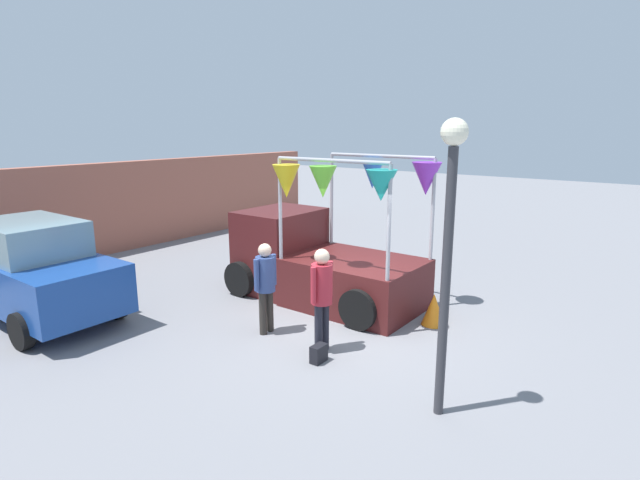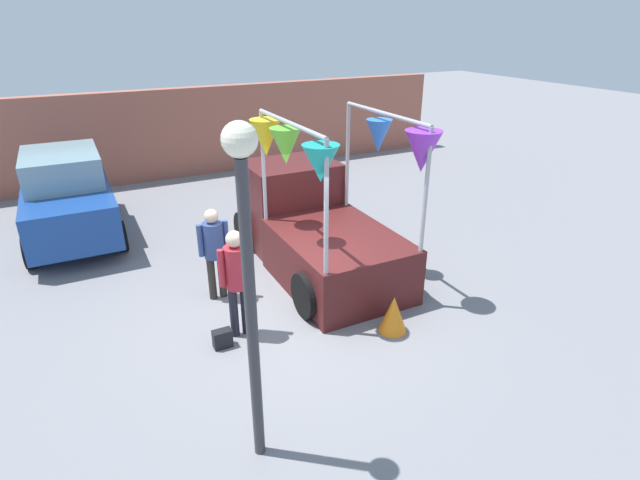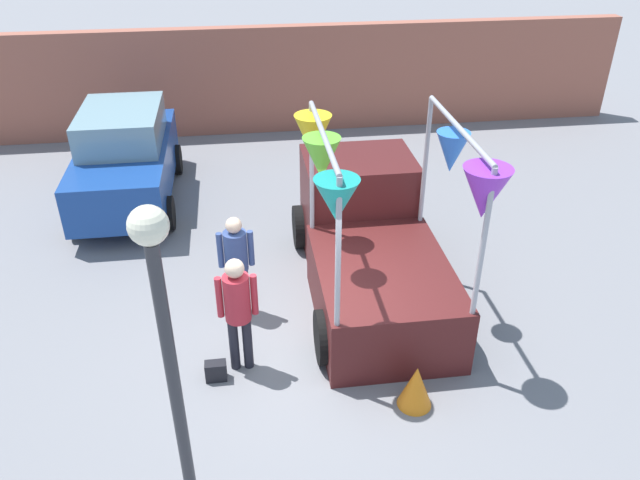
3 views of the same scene
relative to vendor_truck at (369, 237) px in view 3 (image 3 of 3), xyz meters
The scene contains 9 objects.
ground_plane 2.05m from the vendor_truck, 126.52° to the right, with size 60.00×60.00×0.00m, color slate.
vendor_truck is the anchor object (origin of this frame).
parked_car 5.48m from the vendor_truck, 139.17° to the left, with size 1.88×4.00×1.88m.
person_customer 2.68m from the vendor_truck, 140.52° to the right, with size 0.53×0.34×1.73m.
person_vendor 2.12m from the vendor_truck, 167.22° to the right, with size 0.53×0.34×1.64m.
handbag 3.17m from the vendor_truck, 141.79° to the right, with size 0.28×0.16×0.28m, color black.
street_lamp 5.02m from the vendor_truck, 123.27° to the right, with size 0.32×0.32×3.70m.
brick_boundary_wall 7.26m from the vendor_truck, 98.70° to the left, with size 18.00×0.36×2.60m, color #9E5947.
folded_kite_bundle_tangerine 2.76m from the vendor_truck, 88.52° to the right, with size 0.44×0.44×0.60m, color orange.
Camera 3 is at (-0.79, -6.71, 5.86)m, focal length 35.00 mm.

